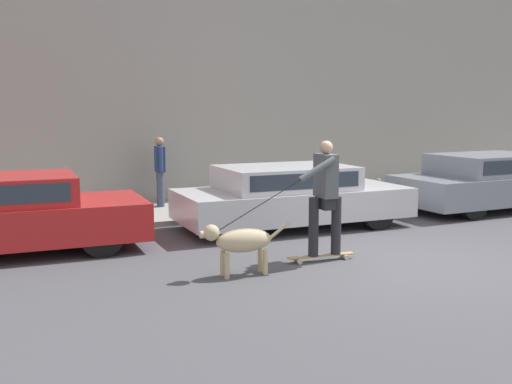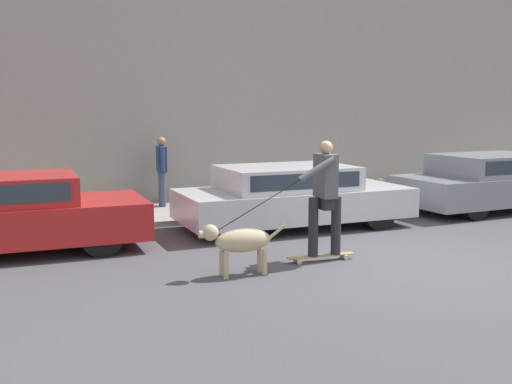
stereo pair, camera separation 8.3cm
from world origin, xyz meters
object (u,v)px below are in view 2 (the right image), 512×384
object	(u,v)px
parked_car_1	(292,196)
dog	(240,241)
parked_car_2	(496,182)
fire_hydrant	(379,194)
skateboarder	(324,193)
pedestrian_with_bag	(162,168)
parked_car_0	(8,214)

from	to	relation	value
parked_car_1	dog	distance (m)	3.36
parked_car_2	fire_hydrant	bearing A→B (deg)	161.72
parked_car_2	dog	xyz separation A→B (m)	(-7.17, -2.60, -0.14)
skateboarder	fire_hydrant	xyz separation A→B (m)	(3.25, 3.17, -0.62)
pedestrian_with_bag	parked_car_1	bearing A→B (deg)	-48.30
parked_car_2	fire_hydrant	distance (m)	2.64
parked_car_0	fire_hydrant	world-z (taller)	parked_car_0
parked_car_2	parked_car_0	bearing A→B (deg)	179.12
skateboarder	pedestrian_with_bag	world-z (taller)	skateboarder
pedestrian_with_bag	dog	bearing A→B (deg)	-84.18
dog	skateboarder	size ratio (longest dim) A/B	0.55
skateboarder	fire_hydrant	distance (m)	4.58
dog	skateboarder	xyz separation A→B (m)	(1.42, 0.22, 0.53)
parked_car_0	skateboarder	distance (m)	4.83
parked_car_0	pedestrian_with_bag	size ratio (longest dim) A/B	2.74
skateboarder	parked_car_1	bearing A→B (deg)	-102.03
dog	pedestrian_with_bag	bearing A→B (deg)	-91.83
skateboarder	fire_hydrant	world-z (taller)	skateboarder
parked_car_1	dog	bearing A→B (deg)	-128.22
fire_hydrant	parked_car_1	bearing A→B (deg)	-162.75
pedestrian_with_bag	fire_hydrant	distance (m)	4.74
parked_car_0	dog	world-z (taller)	parked_car_0
parked_car_2	parked_car_1	bearing A→B (deg)	179.11
fire_hydrant	parked_car_0	bearing A→B (deg)	-173.97
parked_car_1	parked_car_2	xyz separation A→B (m)	(5.04, -0.00, 0.02)
parked_car_2	skateboarder	bearing A→B (deg)	-158.41
dog	skateboarder	distance (m)	1.53
parked_car_1	skateboarder	bearing A→B (deg)	-105.58
skateboarder	parked_car_0	bearing A→B (deg)	-24.90
parked_car_0	fire_hydrant	distance (m)	7.47
parked_car_1	fire_hydrant	size ratio (longest dim) A/B	5.97
parked_car_1	parked_car_0	bearing A→B (deg)	-178.81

